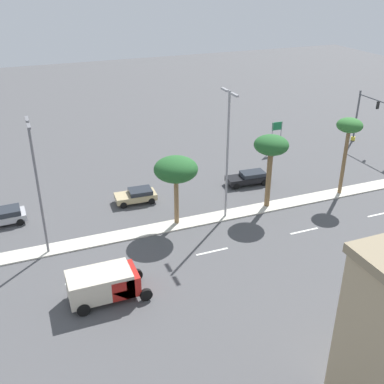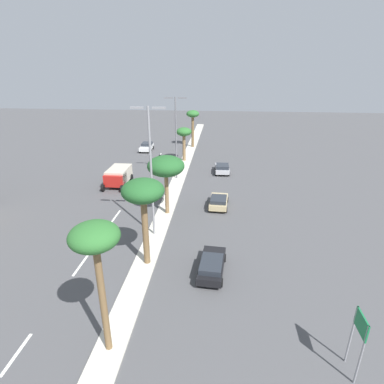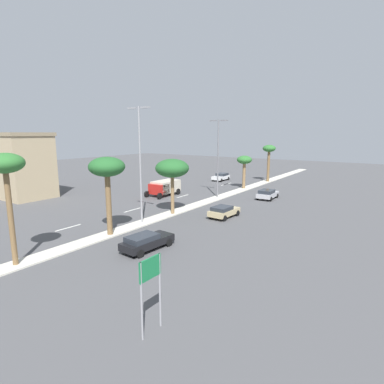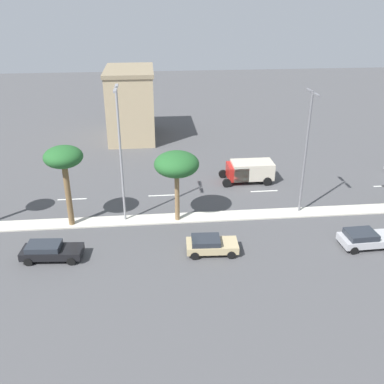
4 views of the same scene
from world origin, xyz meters
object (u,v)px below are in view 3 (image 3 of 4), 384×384
object	(u,v)px
sedan_silver_center	(267,194)
box_truck	(164,187)
palm_tree_center	(107,169)
palm_tree_front	(269,151)
sedan_black_mid	(146,241)
sedan_white_near	(221,177)
palm_tree_rear	(5,169)
palm_tree_leading	(172,169)
street_lamp_center	(140,157)
street_lamp_outboard	(218,153)
palm_tree_near	(244,162)
directional_road_sign	(151,279)
commercial_building	(18,165)
sedan_tan_right	(224,211)

from	to	relation	value
sedan_silver_center	box_truck	distance (m)	15.15
palm_tree_center	palm_tree_front	world-z (taller)	palm_tree_center
sedan_black_mid	palm_tree_front	bearing A→B (deg)	97.43
palm_tree_front	sedan_white_near	size ratio (longest dim) A/B	1.67
palm_tree_rear	palm_tree_front	size ratio (longest dim) A/B	1.12
palm_tree_rear	box_truck	distance (m)	27.16
palm_tree_leading	box_truck	size ratio (longest dim) A/B	1.14
street_lamp_center	street_lamp_outboard	bearing A→B (deg)	90.40
palm_tree_rear	palm_tree_near	world-z (taller)	palm_tree_rear
directional_road_sign	commercial_building	world-z (taller)	commercial_building
palm_tree_rear	street_lamp_center	size ratio (longest dim) A/B	0.67
palm_tree_center	street_lamp_outboard	bearing A→B (deg)	91.39
palm_tree_center	box_truck	size ratio (longest dim) A/B	1.28
directional_road_sign	box_truck	size ratio (longest dim) A/B	0.67
sedan_silver_center	box_truck	xyz separation A→B (m)	(-13.72, -6.42, 0.52)
palm_tree_center	palm_tree_front	xyz separation A→B (m)	(0.03, 38.86, -0.20)
palm_tree_rear	commercial_building	bearing A→B (deg)	152.31
palm_tree_rear	sedan_silver_center	bearing A→B (deg)	79.14
palm_tree_rear	palm_tree_leading	bearing A→B (deg)	88.89
street_lamp_center	sedan_tan_right	size ratio (longest dim) A/B	2.88
street_lamp_outboard	palm_tree_front	bearing A→B (deg)	88.37
directional_road_sign	palm_tree_leading	world-z (taller)	palm_tree_leading
palm_tree_leading	palm_tree_center	bearing A→B (deg)	-90.45
directional_road_sign	street_lamp_outboard	distance (m)	31.94
palm_tree_rear	palm_tree_leading	xyz separation A→B (m)	(0.34, 17.45, -1.61)
street_lamp_center	sedan_black_mid	world-z (taller)	street_lamp_center
palm_tree_front	sedan_white_near	world-z (taller)	palm_tree_front
directional_road_sign	sedan_black_mid	world-z (taller)	directional_road_sign
palm_tree_leading	box_truck	bearing A→B (deg)	134.77
sedan_black_mid	box_truck	size ratio (longest dim) A/B	0.84
palm_tree_front	sedan_silver_center	size ratio (longest dim) A/B	1.67
commercial_building	box_truck	bearing A→B (deg)	36.38
sedan_silver_center	sedan_white_near	bearing A→B (deg)	140.24
sedan_white_near	sedan_tan_right	distance (m)	27.67
sedan_black_mid	box_truck	bearing A→B (deg)	126.04
palm_tree_near	street_lamp_outboard	world-z (taller)	street_lamp_outboard
sedan_black_mid	sedan_white_near	size ratio (longest dim) A/B	1.11
commercial_building	palm_tree_center	bearing A→B (deg)	-10.56
directional_road_sign	palm_tree_near	size ratio (longest dim) A/B	0.68
street_lamp_outboard	sedan_silver_center	size ratio (longest dim) A/B	2.64
street_lamp_outboard	sedan_black_mid	xyz separation A→B (m)	(5.69, -21.20, -5.75)
street_lamp_outboard	sedan_tan_right	bearing A→B (deg)	-56.41
commercial_building	sedan_black_mid	distance (m)	30.82
street_lamp_outboard	palm_tree_near	bearing A→B (deg)	90.04
commercial_building	palm_tree_leading	xyz separation A→B (m)	(24.96, 4.53, 0.59)
palm_tree_near	sedan_white_near	size ratio (longest dim) A/B	1.31
palm_tree_front	street_lamp_outboard	size ratio (longest dim) A/B	0.63
palm_tree_near	street_lamp_center	xyz separation A→B (m)	(0.12, -24.69, 2.23)
street_lamp_center	directional_road_sign	bearing A→B (deg)	-45.00
street_lamp_outboard	box_truck	world-z (taller)	street_lamp_outboard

